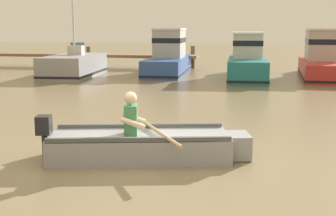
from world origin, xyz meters
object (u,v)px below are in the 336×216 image
at_px(moored_boat_grey, 74,66).
at_px(moored_boat_blue, 169,57).
at_px(rowboat_with_person, 144,145).
at_px(moored_boat_teal, 247,61).
at_px(moored_boat_red, 324,60).

relative_size(moored_boat_grey, moored_boat_blue, 0.84).
xyz_separation_m(moored_boat_grey, moored_boat_blue, (4.17, 2.19, 0.34)).
height_order(rowboat_with_person, moored_boat_blue, moored_boat_blue).
distance_m(moored_boat_grey, moored_boat_teal, 8.16).
bearing_deg(moored_boat_grey, rowboat_with_person, -61.95).
distance_m(moored_boat_blue, moored_boat_teal, 4.15).
height_order(rowboat_with_person, moored_boat_grey, moored_boat_grey).
distance_m(rowboat_with_person, moored_boat_blue, 14.79).
height_order(rowboat_with_person, moored_boat_teal, moored_boat_teal).
xyz_separation_m(rowboat_with_person, moored_boat_teal, (1.51, 13.28, 0.52)).
height_order(moored_boat_grey, moored_boat_red, moored_boat_grey).
xyz_separation_m(moored_boat_grey, moored_boat_teal, (8.11, 0.89, 0.28)).
bearing_deg(rowboat_with_person, moored_boat_blue, 99.47).
height_order(moored_boat_blue, moored_boat_red, moored_boat_blue).
xyz_separation_m(rowboat_with_person, moored_boat_red, (5.03, 14.34, 0.57)).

